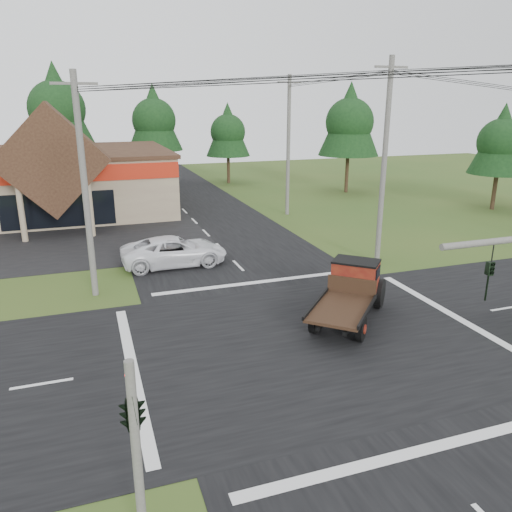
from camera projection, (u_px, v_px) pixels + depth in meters
name	position (u px, v px, depth m)	size (l,w,h in m)	color
ground	(311.00, 341.00, 19.94)	(120.00, 120.00, 0.00)	#324F1C
road_ns	(311.00, 340.00, 19.93)	(12.00, 120.00, 0.02)	black
road_ew	(311.00, 340.00, 19.93)	(120.00, 12.00, 0.02)	black
traffic_signal_corner	(131.00, 396.00, 9.95)	(0.53, 2.48, 4.40)	#595651
utility_pole_nw	(85.00, 186.00, 23.08)	(2.00, 0.30, 10.50)	#595651
utility_pole_ne	(384.00, 162.00, 27.90)	(2.00, 0.30, 11.50)	#595651
utility_pole_n	(288.00, 145.00, 40.59)	(2.00, 0.30, 11.20)	#595651
tree_row_c	(56.00, 106.00, 51.29)	(7.28, 7.28, 13.13)	#332316
tree_row_d	(154.00, 118.00, 55.69)	(6.16, 6.16, 11.11)	#332316
tree_row_e	(228.00, 130.00, 56.76)	(5.04, 5.04, 9.09)	#332316
tree_side_ne	(350.00, 120.00, 50.44)	(6.16, 6.16, 11.11)	#332316
tree_side_e_near	(502.00, 140.00, 42.48)	(5.04, 5.04, 9.09)	#332316
antique_flatbed_truck	(349.00, 294.00, 21.41)	(2.24, 5.87, 2.46)	#560C0D
white_pickup	(174.00, 251.00, 28.92)	(2.79, 6.06, 1.68)	white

